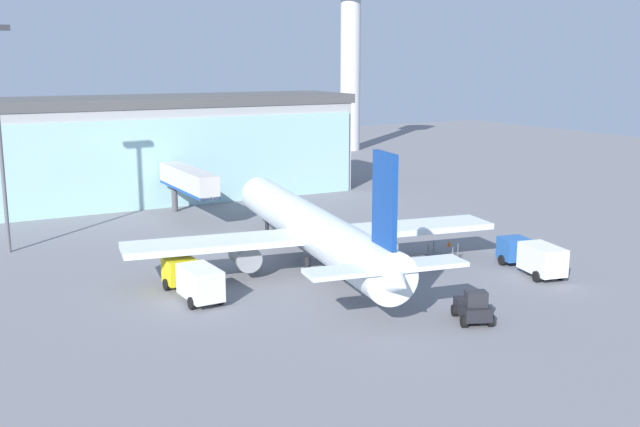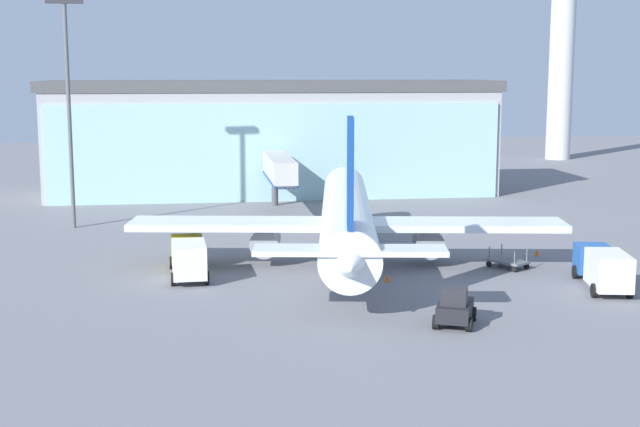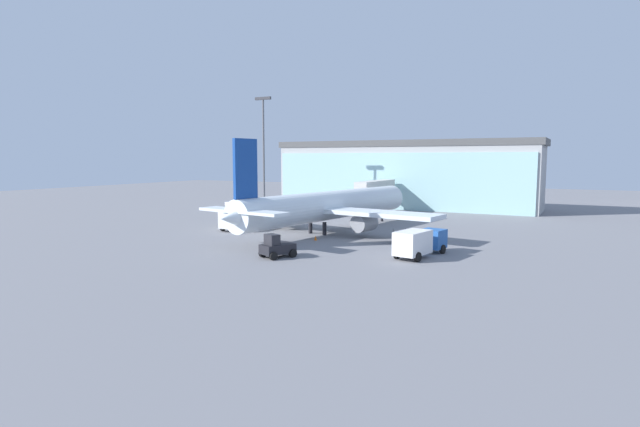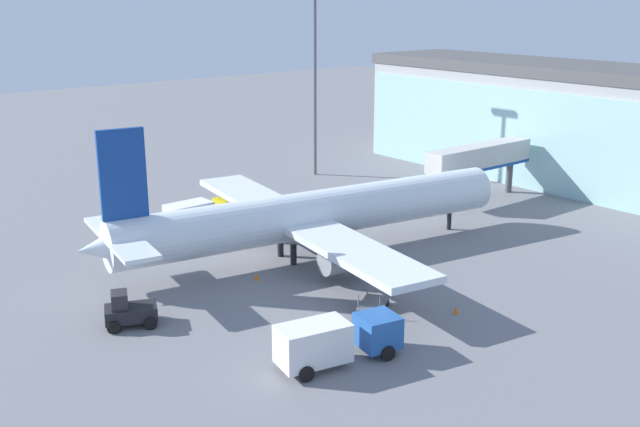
# 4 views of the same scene
# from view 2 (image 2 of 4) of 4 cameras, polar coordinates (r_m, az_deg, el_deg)

# --- Properties ---
(ground) EXTENTS (240.00, 240.00, 0.00)m
(ground) POSITION_cam_2_polar(r_m,az_deg,el_deg) (62.47, 0.89, -3.89)
(ground) COLOR slate
(terminal_building) EXTENTS (51.04, 13.74, 12.91)m
(terminal_building) POSITION_cam_2_polar(r_m,az_deg,el_deg) (102.15, -3.04, 4.88)
(terminal_building) COLOR #A6A6A6
(terminal_building) RESTS_ON ground
(jet_bridge) EXTENTS (2.42, 13.62, 5.68)m
(jet_bridge) POSITION_cam_2_polar(r_m,az_deg,el_deg) (88.42, -2.63, 2.81)
(jet_bridge) COLOR beige
(jet_bridge) RESTS_ON ground
(control_tower) EXTENTS (7.97, 7.97, 33.80)m
(control_tower) POSITION_cam_2_polar(r_m,az_deg,el_deg) (146.92, 15.29, 11.61)
(control_tower) COLOR silver
(control_tower) RESTS_ON ground
(apron_light_mast) EXTENTS (3.20, 0.40, 20.31)m
(apron_light_mast) POSITION_cam_2_polar(r_m,az_deg,el_deg) (82.36, -15.81, 7.32)
(apron_light_mast) COLOR #59595E
(apron_light_mast) RESTS_ON ground
(airplane) EXTENTS (31.66, 36.70, 11.52)m
(airplane) POSITION_cam_2_polar(r_m,az_deg,el_deg) (65.39, 1.72, -0.27)
(airplane) COLOR white
(airplane) RESTS_ON ground
(catering_truck) EXTENTS (2.67, 7.36, 2.65)m
(catering_truck) POSITION_cam_2_polar(r_m,az_deg,el_deg) (61.89, -8.42, -2.72)
(catering_truck) COLOR yellow
(catering_truck) RESTS_ON ground
(fuel_truck) EXTENTS (3.70, 7.60, 2.65)m
(fuel_truck) POSITION_cam_2_polar(r_m,az_deg,el_deg) (60.88, 17.67, -3.26)
(fuel_truck) COLOR #2659A5
(fuel_truck) RESTS_ON ground
(baggage_cart) EXTENTS (2.84, 3.22, 1.50)m
(baggage_cart) POSITION_cam_2_polar(r_m,az_deg,el_deg) (65.56, 11.92, -3.01)
(baggage_cart) COLOR slate
(baggage_cart) RESTS_ON ground
(pushback_tug) EXTENTS (3.19, 3.65, 2.30)m
(pushback_tug) POSITION_cam_2_polar(r_m,az_deg,el_deg) (50.51, 8.62, -6.02)
(pushback_tug) COLOR black
(pushback_tug) RESTS_ON ground
(safety_cone_nose) EXTENTS (0.36, 0.36, 0.55)m
(safety_cone_nose) POSITION_cam_2_polar(r_m,az_deg,el_deg) (60.30, 4.34, -4.12)
(safety_cone_nose) COLOR orange
(safety_cone_nose) RESTS_ON ground
(safety_cone_wingtip) EXTENTS (0.36, 0.36, 0.55)m
(safety_cone_wingtip) POSITION_cam_2_polar(r_m,az_deg,el_deg) (70.47, 13.71, -2.41)
(safety_cone_wingtip) COLOR orange
(safety_cone_wingtip) RESTS_ON ground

